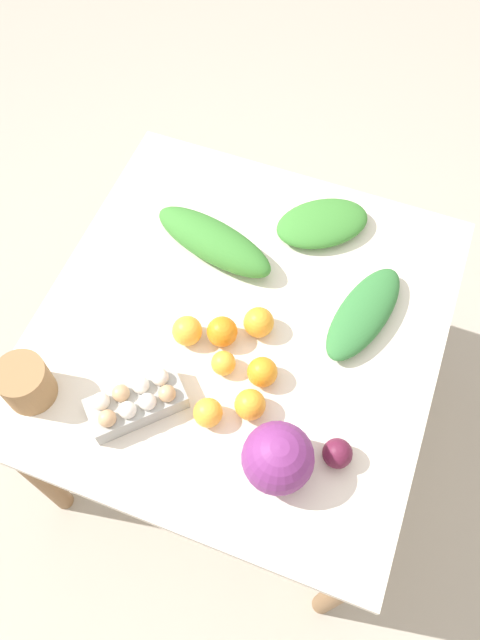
# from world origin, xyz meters

# --- Properties ---
(ground_plane) EXTENTS (8.00, 8.00, 0.00)m
(ground_plane) POSITION_xyz_m (0.00, 0.00, 0.00)
(ground_plane) COLOR #B2A899
(dining_table) EXTENTS (1.13, 1.08, 0.77)m
(dining_table) POSITION_xyz_m (0.00, 0.00, 0.67)
(dining_table) COLOR silver
(dining_table) RESTS_ON ground_plane
(cabbage_purple) EXTENTS (0.17, 0.17, 0.17)m
(cabbage_purple) POSITION_xyz_m (0.34, 0.22, 0.86)
(cabbage_purple) COLOR #7A2D75
(cabbage_purple) RESTS_ON dining_table
(egg_carton) EXTENTS (0.25, 0.25, 0.09)m
(egg_carton) POSITION_xyz_m (0.32, -0.16, 0.82)
(egg_carton) COLOR #A8A8A3
(egg_carton) RESTS_ON dining_table
(paper_bag) EXTENTS (0.13, 0.13, 0.13)m
(paper_bag) POSITION_xyz_m (0.38, -0.43, 0.84)
(paper_bag) COLOR #997047
(paper_bag) RESTS_ON dining_table
(greens_bunch_dandelion) EXTENTS (0.36, 0.21, 0.07)m
(greens_bunch_dandelion) POSITION_xyz_m (-0.13, 0.31, 0.81)
(greens_bunch_dandelion) COLOR #337538
(greens_bunch_dandelion) RESTS_ON dining_table
(greens_bunch_kale) EXTENTS (0.22, 0.40, 0.09)m
(greens_bunch_kale) POSITION_xyz_m (-0.20, -0.16, 0.82)
(greens_bunch_kale) COLOR #3D8433
(greens_bunch_kale) RESTS_ON dining_table
(greens_bunch_chard) EXTENTS (0.30, 0.32, 0.06)m
(greens_bunch_chard) POSITION_xyz_m (-0.38, 0.11, 0.81)
(greens_bunch_chard) COLOR #3D8433
(greens_bunch_chard) RESTS_ON dining_table
(beet_root) EXTENTS (0.07, 0.07, 0.07)m
(beet_root) POSITION_xyz_m (0.27, 0.35, 0.81)
(beet_root) COLOR #5B1933
(beet_root) RESTS_ON dining_table
(orange_0) EXTENTS (0.08, 0.08, 0.08)m
(orange_0) POSITION_xyz_m (0.09, -0.12, 0.81)
(orange_0) COLOR #F9A833
(orange_0) RESTS_ON dining_table
(orange_1) EXTENTS (0.08, 0.08, 0.08)m
(orange_1) POSITION_xyz_m (0.06, -0.03, 0.82)
(orange_1) COLOR orange
(orange_1) RESTS_ON dining_table
(orange_2) EXTENTS (0.07, 0.07, 0.07)m
(orange_2) POSITION_xyz_m (0.28, 0.02, 0.81)
(orange_2) COLOR #F9A833
(orange_2) RESTS_ON dining_table
(orange_3) EXTENTS (0.06, 0.06, 0.06)m
(orange_3) POSITION_xyz_m (0.14, 0.01, 0.81)
(orange_3) COLOR #F9A833
(orange_3) RESTS_ON dining_table
(orange_4) EXTENTS (0.08, 0.08, 0.08)m
(orange_4) POSITION_xyz_m (0.13, 0.11, 0.81)
(orange_4) COLOR orange
(orange_4) RESTS_ON dining_table
(orange_5) EXTENTS (0.08, 0.08, 0.08)m
(orange_5) POSITION_xyz_m (0.23, 0.11, 0.81)
(orange_5) COLOR orange
(orange_5) RESTS_ON dining_table
(orange_6) EXTENTS (0.08, 0.08, 0.08)m
(orange_6) POSITION_xyz_m (0.00, 0.05, 0.82)
(orange_6) COLOR orange
(orange_6) RESTS_ON dining_table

